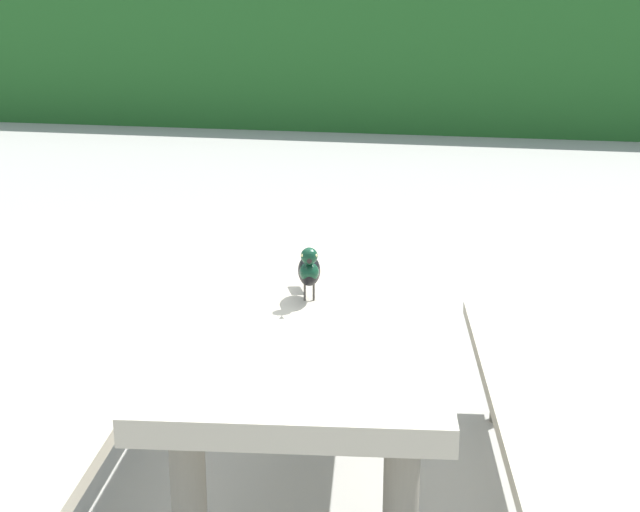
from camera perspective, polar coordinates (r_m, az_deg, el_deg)
name	(u,v)px	position (r m, az deg, el deg)	size (l,w,h in m)	color
ground_plane	(314,469)	(3.23, -0.41, -13.96)	(60.00, 60.00, 0.00)	#A3A099
hedge_wall	(474,63)	(12.33, 10.16, 12.47)	(28.00, 1.42, 1.83)	#235B23
picnic_table_foreground	(315,348)	(2.80, -0.34, -6.15)	(1.93, 1.95, 0.74)	#B2A893
bird_grackle	(309,269)	(2.65, -0.72, -0.87)	(0.11, 0.28, 0.18)	black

